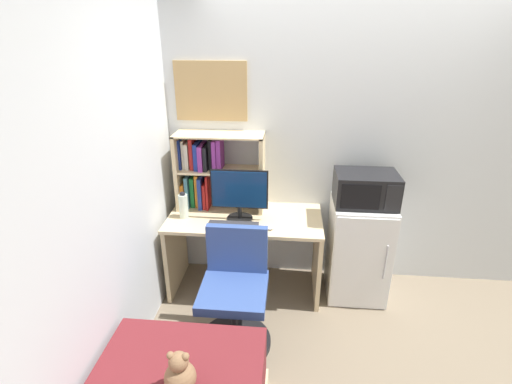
# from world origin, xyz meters

# --- Properties ---
(wall_back) EXTENTS (6.40, 0.04, 2.60)m
(wall_back) POSITION_xyz_m (0.40, 0.02, 1.30)
(wall_back) COLOR silver
(wall_back) RESTS_ON ground_plane
(wall_left) EXTENTS (0.04, 4.40, 2.60)m
(wall_left) POSITION_xyz_m (-1.62, -1.60, 1.30)
(wall_left) COLOR silver
(wall_left) RESTS_ON ground_plane
(desk) EXTENTS (1.32, 0.65, 0.73)m
(desk) POSITION_xyz_m (-0.89, -0.32, 0.52)
(desk) COLOR beige
(desk) RESTS_ON ground_plane
(hutch_bookshelf) EXTENTS (0.76, 0.29, 0.68)m
(hutch_bookshelf) POSITION_xyz_m (-1.23, -0.13, 1.09)
(hutch_bookshelf) COLOR beige
(hutch_bookshelf) RESTS_ON desk
(monitor) EXTENTS (0.48, 0.22, 0.44)m
(monitor) POSITION_xyz_m (-0.93, -0.37, 0.98)
(monitor) COLOR black
(monitor) RESTS_ON desk
(keyboard) EXTENTS (0.42, 0.12, 0.02)m
(keyboard) POSITION_xyz_m (-0.96, -0.50, 0.74)
(keyboard) COLOR #333338
(keyboard) RESTS_ON desk
(computer_mouse) EXTENTS (0.07, 0.08, 0.03)m
(computer_mouse) POSITION_xyz_m (-0.66, -0.52, 0.75)
(computer_mouse) COLOR silver
(computer_mouse) RESTS_ON desk
(water_bottle) EXTENTS (0.08, 0.08, 0.23)m
(water_bottle) POSITION_xyz_m (-1.41, -0.38, 0.84)
(water_bottle) COLOR silver
(water_bottle) RESTS_ON desk
(mini_fridge) EXTENTS (0.50, 0.50, 0.89)m
(mini_fridge) POSITION_xyz_m (0.10, -0.30, 0.45)
(mini_fridge) COLOR white
(mini_fridge) RESTS_ON ground_plane
(microwave) EXTENTS (0.50, 0.36, 0.27)m
(microwave) POSITION_xyz_m (0.10, -0.30, 1.03)
(microwave) COLOR black
(microwave) RESTS_ON mini_fridge
(desk_chair) EXTENTS (0.55, 0.55, 0.90)m
(desk_chair) POSITION_xyz_m (-0.89, -0.96, 0.40)
(desk_chair) COLOR black
(desk_chair) RESTS_ON ground_plane
(teddy_bear) EXTENTS (0.17, 0.17, 0.25)m
(teddy_bear) POSITION_xyz_m (-1.04, -1.83, 0.59)
(teddy_bear) COLOR #846042
(teddy_bear) RESTS_ON bed
(wall_corkboard) EXTENTS (0.61, 0.02, 0.49)m
(wall_corkboard) POSITION_xyz_m (-1.20, -0.01, 1.74)
(wall_corkboard) COLOR tan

